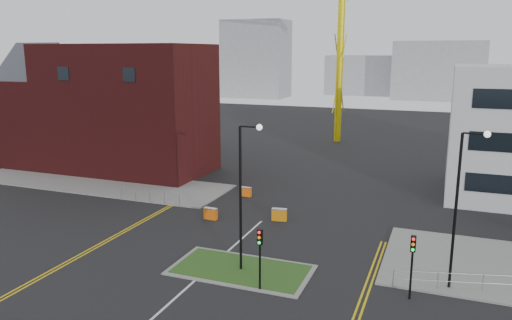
% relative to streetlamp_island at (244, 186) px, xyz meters
% --- Properties ---
extents(pavement_left, '(28.00, 8.00, 0.12)m').
position_rel_streetlamp_island_xyz_m(pavement_left, '(-22.22, 14.00, -5.35)').
color(pavement_left, slate).
rests_on(pavement_left, ground).
extents(island_kerb, '(8.60, 4.60, 0.08)m').
position_rel_streetlamp_island_xyz_m(island_kerb, '(-0.22, 0.00, -5.37)').
color(island_kerb, slate).
rests_on(island_kerb, ground).
extents(grass_island, '(8.00, 4.00, 0.12)m').
position_rel_streetlamp_island_xyz_m(grass_island, '(-0.22, 0.00, -5.35)').
color(grass_island, '#264A18').
rests_on(grass_island, ground).
extents(brick_building, '(24.20, 10.07, 14.24)m').
position_rel_streetlamp_island_xyz_m(brick_building, '(-25.19, 20.00, 1.44)').
color(brick_building, '#4B1214').
rests_on(brick_building, ground).
extents(streetlamp_island, '(1.46, 0.36, 9.18)m').
position_rel_streetlamp_island_xyz_m(streetlamp_island, '(0.00, 0.00, 0.00)').
color(streetlamp_island, black).
rests_on(streetlamp_island, ground).
extents(streetlamp_right_near, '(1.46, 0.36, 9.18)m').
position_rel_streetlamp_island_xyz_m(streetlamp_right_near, '(12.00, 2.00, 0.00)').
color(streetlamp_right_near, black).
rests_on(streetlamp_right_near, ground).
extents(traffic_light_island, '(0.28, 0.33, 3.65)m').
position_rel_streetlamp_island_xyz_m(traffic_light_island, '(1.78, -2.02, -2.85)').
color(traffic_light_island, black).
rests_on(traffic_light_island, ground).
extents(traffic_light_right, '(0.28, 0.33, 3.65)m').
position_rel_streetlamp_island_xyz_m(traffic_light_right, '(9.78, -0.02, -2.85)').
color(traffic_light_right, black).
rests_on(traffic_light_right, ground).
extents(railing_left, '(6.05, 0.05, 1.10)m').
position_rel_streetlamp_island_xyz_m(railing_left, '(-13.22, 10.00, -4.67)').
color(railing_left, gray).
rests_on(railing_left, ground).
extents(centre_line, '(0.15, 30.00, 0.01)m').
position_rel_streetlamp_island_xyz_m(centre_line, '(-2.22, -6.00, -5.41)').
color(centre_line, silver).
rests_on(centre_line, ground).
extents(yellow_left_a, '(0.12, 24.00, 0.01)m').
position_rel_streetlamp_island_xyz_m(yellow_left_a, '(-11.22, 2.00, -5.41)').
color(yellow_left_a, gold).
rests_on(yellow_left_a, ground).
extents(yellow_left_b, '(0.12, 24.00, 0.01)m').
position_rel_streetlamp_island_xyz_m(yellow_left_b, '(-10.92, 2.00, -5.41)').
color(yellow_left_b, gold).
rests_on(yellow_left_b, ground).
extents(yellow_right_a, '(0.12, 20.00, 0.01)m').
position_rel_streetlamp_island_xyz_m(yellow_right_a, '(7.28, -2.00, -5.41)').
color(yellow_right_a, gold).
rests_on(yellow_right_a, ground).
extents(yellow_right_b, '(0.12, 20.00, 0.01)m').
position_rel_streetlamp_island_xyz_m(yellow_right_b, '(7.58, -2.00, -5.41)').
color(yellow_right_b, gold).
rests_on(yellow_right_b, ground).
extents(skyline_a, '(18.00, 12.00, 22.00)m').
position_rel_streetlamp_island_xyz_m(skyline_a, '(-42.22, 112.00, 5.59)').
color(skyline_a, gray).
rests_on(skyline_a, ground).
extents(skyline_b, '(24.00, 12.00, 16.00)m').
position_rel_streetlamp_island_xyz_m(skyline_b, '(7.78, 122.00, 2.59)').
color(skyline_b, gray).
rests_on(skyline_b, ground).
extents(skyline_d, '(30.00, 12.00, 12.00)m').
position_rel_streetlamp_island_xyz_m(skyline_d, '(-10.22, 132.00, 0.59)').
color(skyline_d, gray).
rests_on(skyline_d, ground).
extents(barrier_left, '(1.07, 0.41, 0.89)m').
position_rel_streetlamp_island_xyz_m(barrier_left, '(-6.03, 15.05, -4.93)').
color(barrier_left, '#FE630E').
rests_on(barrier_left, ground).
extents(barrier_mid, '(1.15, 0.45, 0.95)m').
position_rel_streetlamp_island_xyz_m(barrier_mid, '(-6.22, 8.00, -4.90)').
color(barrier_mid, '#E95F0C').
rests_on(barrier_mid, ground).
extents(barrier_right, '(1.24, 0.59, 1.00)m').
position_rel_streetlamp_island_xyz_m(barrier_right, '(-0.95, 9.66, -4.87)').
color(barrier_right, orange).
rests_on(barrier_right, ground).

